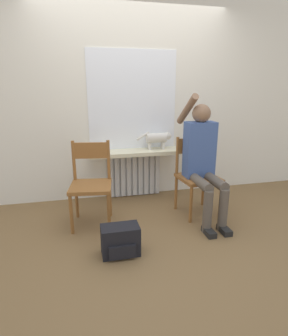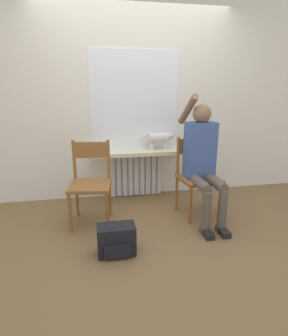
{
  "view_description": "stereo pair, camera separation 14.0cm",
  "coord_description": "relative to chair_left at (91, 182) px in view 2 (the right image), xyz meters",
  "views": [
    {
      "loc": [
        -0.73,
        -2.55,
        1.51
      ],
      "look_at": [
        0.0,
        0.54,
        0.58
      ],
      "focal_mm": 30.0,
      "sensor_mm": 36.0,
      "label": 1
    },
    {
      "loc": [
        -0.59,
        -2.58,
        1.51
      ],
      "look_at": [
        0.0,
        0.54,
        0.58
      ],
      "focal_mm": 30.0,
      "sensor_mm": 36.0,
      "label": 2
    }
  ],
  "objects": [
    {
      "name": "ground_plane",
      "position": [
        0.63,
        -0.43,
        -0.48
      ],
      "size": [
        12.0,
        12.0,
        0.0
      ],
      "primitive_type": "plane",
      "color": "brown"
    },
    {
      "name": "wall_with_window",
      "position": [
        0.63,
        0.8,
        0.87
      ],
      "size": [
        7.0,
        0.06,
        2.7
      ],
      "color": "white",
      "rests_on": "ground_plane"
    },
    {
      "name": "radiator",
      "position": [
        0.63,
        0.72,
        -0.17
      ],
      "size": [
        0.74,
        0.08,
        0.63
      ],
      "color": "silver",
      "rests_on": "ground_plane"
    },
    {
      "name": "windowsill",
      "position": [
        0.63,
        0.6,
        0.17
      ],
      "size": [
        1.23,
        0.33,
        0.05
      ],
      "color": "beige",
      "rests_on": "radiator"
    },
    {
      "name": "window_glass",
      "position": [
        0.63,
        0.76,
        0.84
      ],
      "size": [
        1.18,
        0.01,
        1.28
      ],
      "color": "white",
      "rests_on": "windowsill"
    },
    {
      "name": "chair_left",
      "position": [
        0.0,
        0.0,
        0.0
      ],
      "size": [
        0.5,
        0.5,
        0.93
      ],
      "rotation": [
        0.0,
        0.0,
        -0.15
      ],
      "color": "brown",
      "rests_on": "ground_plane"
    },
    {
      "name": "chair_right",
      "position": [
        1.26,
        0.0,
        0.0
      ],
      "size": [
        0.48,
        0.48,
        0.93
      ],
      "rotation": [
        0.0,
        0.0,
        0.1
      ],
      "color": "brown",
      "rests_on": "ground_plane"
    },
    {
      "name": "person",
      "position": [
        1.26,
        -0.12,
        0.25
      ],
      "size": [
        0.36,
        1.03,
        1.44
      ],
      "color": "brown",
      "rests_on": "ground_plane"
    },
    {
      "name": "cat",
      "position": [
        0.94,
        0.63,
        0.35
      ],
      "size": [
        0.49,
        0.13,
        0.25
      ],
      "color": "silver",
      "rests_on": "windowsill"
    },
    {
      "name": "backpack",
      "position": [
        0.21,
        -0.7,
        -0.34
      ],
      "size": [
        0.35,
        0.23,
        0.28
      ],
      "color": "black",
      "rests_on": "ground_plane"
    }
  ]
}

